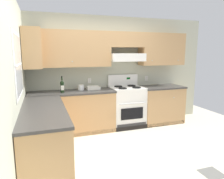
{
  "coord_description": "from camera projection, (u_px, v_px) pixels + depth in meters",
  "views": [
    {
      "loc": [
        -1.25,
        -3.19,
        1.72
      ],
      "look_at": [
        0.07,
        0.7,
        1.0
      ],
      "focal_mm": 33.76,
      "sensor_mm": 36.0,
      "label": 1
    }
  ],
  "objects": [
    {
      "name": "floor_accent_tile",
      "position": [
        212.0,
        173.0,
        3.03
      ],
      "size": [
        0.3,
        0.3,
        0.01
      ],
      "primitive_type": "cube",
      "color": "slate",
      "rests_on": "ground_plane"
    },
    {
      "name": "wall_back",
      "position": [
        114.0,
        63.0,
        4.96
      ],
      "size": [
        4.68,
        0.57,
        2.55
      ],
      "color": "#B7BAA3",
      "rests_on": "ground_plane"
    },
    {
      "name": "ground_plane",
      "position": [
        121.0,
        153.0,
        3.66
      ],
      "size": [
        7.04,
        7.04,
        0.0
      ],
      "primitive_type": "plane",
      "color": "beige"
    },
    {
      "name": "stove",
      "position": [
        127.0,
        106.0,
        4.95
      ],
      "size": [
        0.76,
        0.62,
        1.2
      ],
      "color": "white",
      "rests_on": "ground_plane"
    },
    {
      "name": "paper_towel_roll",
      "position": [
        81.0,
        87.0,
        4.61
      ],
      "size": [
        0.13,
        0.13,
        0.12
      ],
      "color": "white",
      "rests_on": "counter_back_run"
    },
    {
      "name": "bowl",
      "position": [
        93.0,
        88.0,
        4.72
      ],
      "size": [
        0.29,
        0.22,
        0.07
      ],
      "color": "white",
      "rests_on": "counter_back_run"
    },
    {
      "name": "counter_left_run",
      "position": [
        45.0,
        137.0,
        3.19
      ],
      "size": [
        0.63,
        1.91,
        0.91
      ],
      "color": "tan",
      "rests_on": "ground_plane"
    },
    {
      "name": "wall_left",
      "position": [
        17.0,
        78.0,
        3.14
      ],
      "size": [
        0.47,
        4.0,
        2.55
      ],
      "color": "#B7BAA3",
      "rests_on": "ground_plane"
    },
    {
      "name": "counter_back_run",
      "position": [
        108.0,
        109.0,
        4.8
      ],
      "size": [
        3.6,
        0.65,
        0.91
      ],
      "color": "tan",
      "rests_on": "ground_plane"
    },
    {
      "name": "wine_bottle",
      "position": [
        62.0,
        86.0,
        4.3
      ],
      "size": [
        0.07,
        0.08,
        0.34
      ],
      "color": "black",
      "rests_on": "counter_back_run"
    }
  ]
}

